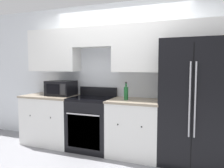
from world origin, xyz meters
TOP-DOWN VIEW (x-y plane):
  - ground_plane at (0.00, 0.00)m, footprint 12.00×12.00m
  - wall_back at (0.02, 0.58)m, footprint 8.00×0.39m
  - lower_cabinets_left at (-1.25, 0.31)m, footprint 1.01×0.64m
  - lower_cabinets_right at (0.40, 0.31)m, footprint 0.85×0.64m
  - oven_range at (-0.39, 0.31)m, footprint 0.74×0.65m
  - refrigerator at (1.28, 0.36)m, footprint 0.93×0.75m
  - microwave at (-1.05, 0.37)m, footprint 0.49×0.41m
  - bottle at (0.26, 0.28)m, footprint 0.07×0.07m

SIDE VIEW (x-z plane):
  - ground_plane at x=0.00m, z-range 0.00..0.00m
  - lower_cabinets_left at x=-1.25m, z-range 0.00..0.92m
  - lower_cabinets_right at x=0.40m, z-range 0.00..0.92m
  - oven_range at x=-0.39m, z-range -0.07..1.01m
  - refrigerator at x=1.28m, z-range 0.00..1.86m
  - bottle at x=0.26m, z-range 0.89..1.18m
  - microwave at x=-1.05m, z-range 0.92..1.20m
  - wall_back at x=0.02m, z-range 0.19..2.79m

